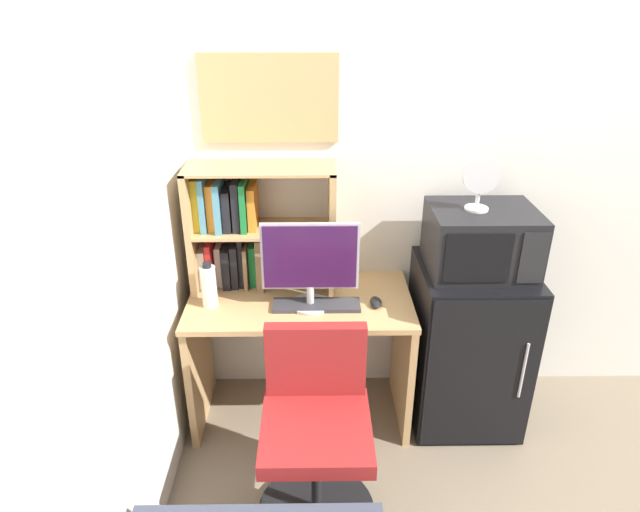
% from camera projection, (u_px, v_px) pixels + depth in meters
% --- Properties ---
extents(wall_back, '(6.40, 0.04, 2.60)m').
position_uv_depth(wall_back, '(571.00, 170.00, 2.82)').
color(wall_back, silver).
rests_on(wall_back, ground_plane).
extents(wall_left, '(0.04, 4.40, 2.60)m').
position_uv_depth(wall_left, '(26.00, 369.00, 1.33)').
color(wall_left, silver).
rests_on(wall_left, ground_plane).
extents(desk, '(1.12, 0.59, 0.73)m').
position_uv_depth(desk, '(301.00, 337.00, 2.86)').
color(desk, tan).
rests_on(desk, ground_plane).
extents(hutch_bookshelf, '(0.73, 0.28, 0.64)m').
position_uv_depth(hutch_bookshelf, '(242.00, 228.00, 2.77)').
color(hutch_bookshelf, tan).
rests_on(hutch_bookshelf, desk).
extents(monitor, '(0.46, 0.20, 0.44)m').
position_uv_depth(monitor, '(310.00, 262.00, 2.59)').
color(monitor, '#B7B7BC').
rests_on(monitor, desk).
extents(keyboard, '(0.42, 0.12, 0.02)m').
position_uv_depth(keyboard, '(317.00, 305.00, 2.68)').
color(keyboard, '#333338').
rests_on(keyboard, desk).
extents(computer_mouse, '(0.06, 0.11, 0.03)m').
position_uv_depth(computer_mouse, '(376.00, 302.00, 2.70)').
color(computer_mouse, black).
rests_on(computer_mouse, desk).
extents(water_bottle, '(0.08, 0.08, 0.23)m').
position_uv_depth(water_bottle, '(209.00, 286.00, 2.66)').
color(water_bottle, silver).
rests_on(water_bottle, desk).
extents(mini_fridge, '(0.55, 0.57, 0.89)m').
position_uv_depth(mini_fridge, '(467.00, 344.00, 2.90)').
color(mini_fridge, black).
rests_on(mini_fridge, ground_plane).
extents(microwave, '(0.50, 0.41, 0.31)m').
position_uv_depth(microwave, '(481.00, 240.00, 2.64)').
color(microwave, black).
rests_on(microwave, mini_fridge).
extents(desk_fan, '(0.17, 0.11, 0.26)m').
position_uv_depth(desk_fan, '(481.00, 180.00, 2.51)').
color(desk_fan, silver).
rests_on(desk_fan, microwave).
extents(desk_chair, '(0.52, 0.52, 0.87)m').
position_uv_depth(desk_chair, '(316.00, 440.00, 2.35)').
color(desk_chair, black).
rests_on(desk_chair, ground_plane).
extents(wall_corkboard, '(0.66, 0.02, 0.42)m').
position_uv_depth(wall_corkboard, '(269.00, 99.00, 2.61)').
color(wall_corkboard, tan).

